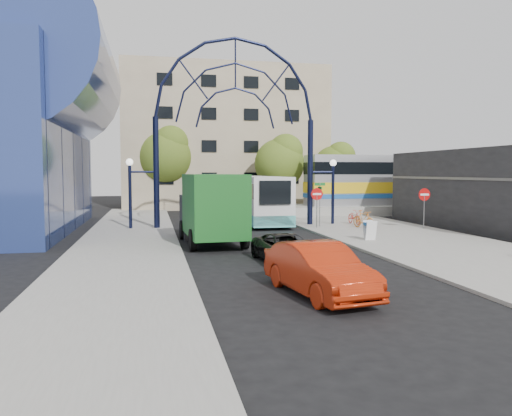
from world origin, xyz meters
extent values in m
plane|color=black|center=(0.00, 0.00, 0.00)|extent=(120.00, 120.00, 0.00)
cube|color=gray|center=(8.00, 4.00, 0.06)|extent=(8.00, 56.00, 0.12)
cube|color=gray|center=(-6.50, 6.00, 0.06)|extent=(5.00, 50.00, 0.12)
cylinder|color=black|center=(-5.00, 14.00, 3.50)|extent=(0.36, 0.36, 7.00)
cylinder|color=black|center=(5.00, 14.00, 3.50)|extent=(0.36, 0.36, 7.00)
cylinder|color=black|center=(-6.60, 14.00, 2.00)|extent=(0.20, 0.20, 4.00)
cylinder|color=black|center=(6.60, 14.00, 2.00)|extent=(0.20, 0.20, 4.00)
sphere|color=white|center=(-6.60, 14.00, 4.20)|extent=(0.44, 0.44, 0.44)
sphere|color=white|center=(6.60, 14.00, 4.20)|extent=(0.44, 0.44, 0.44)
cylinder|color=slate|center=(4.80, 12.00, 1.22)|extent=(0.06, 0.06, 2.20)
cylinder|color=red|center=(4.80, 12.00, 2.22)|extent=(0.80, 0.04, 0.80)
cube|color=white|center=(4.80, 11.97, 2.22)|extent=(0.55, 0.02, 0.12)
cylinder|color=slate|center=(11.00, 10.00, 1.22)|extent=(0.06, 0.06, 2.20)
cylinder|color=red|center=(11.00, 10.00, 2.22)|extent=(0.76, 0.04, 0.76)
cube|color=white|center=(11.00, 9.97, 2.22)|extent=(0.55, 0.02, 0.12)
cylinder|color=slate|center=(5.20, 12.60, 1.52)|extent=(0.05, 0.05, 2.80)
cube|color=#146626|center=(5.20, 12.60, 2.82)|extent=(0.70, 0.03, 0.18)
cube|color=#146626|center=(5.20, 12.60, 2.57)|extent=(0.03, 0.70, 0.18)
cube|color=white|center=(5.60, 5.80, 0.62)|extent=(0.55, 0.26, 0.99)
cube|color=white|center=(5.60, 6.15, 0.62)|extent=(0.55, 0.26, 0.99)
cube|color=#1E59A5|center=(5.60, 5.98, 0.95)|extent=(0.55, 0.42, 0.14)
cylinder|color=navy|center=(-12.00, 15.00, 10.00)|extent=(9.00, 16.00, 9.00)
cube|color=black|center=(16.00, 10.00, 2.50)|extent=(6.00, 16.00, 5.00)
cube|color=tan|center=(2.00, 35.00, 7.00)|extent=(20.00, 12.00, 14.00)
cube|color=gray|center=(20.00, 22.00, 0.40)|extent=(32.00, 5.00, 0.80)
cube|color=#B7B7BC|center=(20.00, 22.00, 2.90)|extent=(25.00, 3.00, 4.20)
cube|color=gold|center=(20.00, 22.00, 2.30)|extent=(25.10, 3.05, 0.90)
cube|color=black|center=(20.00, 22.00, 3.90)|extent=(25.05, 3.05, 1.00)
cube|color=#1E59A5|center=(20.00, 22.00, 1.60)|extent=(25.10, 3.05, 0.35)
cylinder|color=#382314|center=(6.00, 26.00, 1.26)|extent=(0.36, 0.36, 2.52)
sphere|color=#406219|center=(6.00, 26.00, 4.34)|extent=(4.48, 4.48, 4.48)
sphere|color=#406219|center=(6.50, 25.70, 5.46)|extent=(3.08, 3.08, 3.08)
cylinder|color=#382314|center=(-4.00, 30.00, 1.44)|extent=(0.36, 0.36, 2.88)
sphere|color=#406219|center=(-4.00, 30.00, 4.96)|extent=(5.12, 5.12, 5.12)
sphere|color=#406219|center=(-3.50, 29.70, 6.24)|extent=(3.52, 3.52, 3.52)
cylinder|color=#382314|center=(12.00, 28.00, 1.17)|extent=(0.36, 0.36, 2.34)
sphere|color=#406219|center=(12.00, 28.00, 4.03)|extent=(4.16, 4.16, 4.16)
sphere|color=#406219|center=(12.50, 27.70, 5.07)|extent=(2.86, 2.86, 2.86)
cube|color=silver|center=(2.06, 17.61, 1.80)|extent=(2.67, 11.81, 2.98)
cube|color=#61D9D5|center=(2.06, 17.61, 0.56)|extent=(2.70, 11.81, 0.72)
cube|color=black|center=(2.06, 17.61, 2.41)|extent=(2.72, 11.57, 0.92)
cube|color=black|center=(2.03, 11.64, 2.36)|extent=(1.94, 0.15, 1.44)
cube|color=black|center=(2.08, 23.46, 1.64)|extent=(2.46, 0.20, 1.64)
cylinder|color=black|center=(0.80, 21.28, 0.49)|extent=(0.29, 0.99, 0.98)
cylinder|color=black|center=(3.35, 21.26, 0.49)|extent=(0.29, 0.99, 0.98)
cylinder|color=black|center=(0.76, 13.25, 0.49)|extent=(0.29, 0.99, 0.98)
cylinder|color=black|center=(3.32, 13.24, 0.49)|extent=(0.29, 0.99, 0.98)
cube|color=black|center=(-2.51, 9.45, 1.16)|extent=(2.55, 2.65, 2.32)
cube|color=black|center=(-2.57, 10.72, 1.64)|extent=(2.12, 0.21, 1.06)
cube|color=#185B1E|center=(-2.35, 6.29, 2.01)|extent=(2.77, 4.98, 2.96)
cylinder|color=black|center=(-3.70, 9.08, 0.51)|extent=(0.32, 1.03, 1.01)
cylinder|color=black|center=(-1.28, 9.20, 0.51)|extent=(0.32, 1.03, 1.01)
cylinder|color=black|center=(-3.51, 4.96, 0.51)|extent=(0.32, 1.03, 1.01)
cylinder|color=black|center=(-1.08, 5.08, 0.51)|extent=(0.32, 1.03, 1.01)
imported|color=black|center=(-0.11, 1.26, 0.57)|extent=(2.26, 4.28, 1.15)
imported|color=#B0240A|center=(-0.55, -3.95, 0.76)|extent=(2.35, 4.84, 1.53)
imported|color=red|center=(7.90, 13.38, 0.62)|extent=(0.68, 1.90, 0.99)
imported|color=orange|center=(7.52, 11.07, 0.67)|extent=(1.08, 1.90, 1.10)
camera|label=1|loc=(-5.29, -17.62, 3.60)|focal=35.00mm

